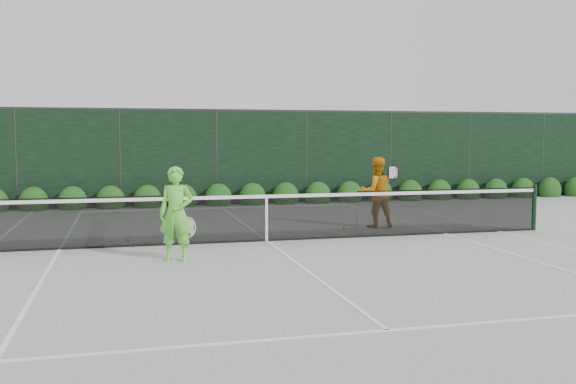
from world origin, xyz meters
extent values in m
plane|color=gray|center=(0.00, 0.00, 0.00)|extent=(80.00, 80.00, 0.00)
cylinder|color=black|center=(6.40, 0.00, 0.54)|extent=(0.10, 0.10, 1.07)
cube|color=black|center=(-4.20, 0.00, 0.51)|extent=(4.40, 0.01, 1.02)
cube|color=black|center=(0.00, 0.00, 0.48)|extent=(4.00, 0.01, 0.96)
cube|color=black|center=(4.20, 0.00, 0.51)|extent=(4.40, 0.01, 1.02)
cube|color=white|center=(0.00, 0.00, 0.94)|extent=(12.80, 0.03, 0.07)
cube|color=black|center=(0.00, 0.00, 0.02)|extent=(12.80, 0.02, 0.04)
cube|color=white|center=(0.00, 0.00, 0.46)|extent=(0.05, 0.03, 0.91)
imported|color=#5CD23D|center=(-1.99, -1.65, 0.84)|extent=(0.70, 0.56, 1.67)
torus|color=beige|center=(-1.79, -1.55, 0.57)|extent=(0.30, 0.06, 0.30)
cylinder|color=black|center=(-1.79, -1.55, 0.33)|extent=(0.10, 0.03, 0.30)
imported|color=orange|center=(3.02, 1.39, 0.85)|extent=(0.84, 0.67, 1.70)
torus|color=black|center=(3.37, 1.19, 1.33)|extent=(0.30, 0.10, 0.30)
cylinder|color=black|center=(3.37, 1.19, 1.09)|extent=(0.10, 0.03, 0.30)
cube|color=white|center=(5.49, 0.00, 0.01)|extent=(0.06, 23.77, 0.01)
cube|color=white|center=(-4.12, 0.00, 0.01)|extent=(0.06, 23.77, 0.01)
cube|color=white|center=(4.12, 0.00, 0.01)|extent=(0.06, 23.77, 0.01)
cube|color=white|center=(0.00, 11.88, 0.01)|extent=(11.03, 0.06, 0.01)
cube|color=white|center=(0.00, 6.40, 0.01)|extent=(8.23, 0.06, 0.01)
cube|color=white|center=(0.00, -6.40, 0.01)|extent=(8.23, 0.06, 0.01)
cube|color=white|center=(0.00, 0.00, 0.01)|extent=(0.06, 12.80, 0.01)
cube|color=black|center=(0.00, 7.50, 1.50)|extent=(32.00, 0.06, 3.00)
cube|color=#262826|center=(0.00, 7.50, 3.03)|extent=(32.00, 0.06, 0.06)
cylinder|color=#262826|center=(-6.00, 7.50, 1.50)|extent=(0.08, 0.08, 3.00)
cylinder|color=#262826|center=(-3.00, 7.50, 1.50)|extent=(0.08, 0.08, 3.00)
cylinder|color=#262826|center=(0.00, 7.50, 1.50)|extent=(0.08, 0.08, 3.00)
cylinder|color=#262826|center=(3.00, 7.50, 1.50)|extent=(0.08, 0.08, 3.00)
cylinder|color=#262826|center=(6.00, 7.50, 1.50)|extent=(0.08, 0.08, 3.00)
cylinder|color=#262826|center=(9.00, 7.50, 1.50)|extent=(0.08, 0.08, 3.00)
cylinder|color=#262826|center=(12.00, 7.50, 1.50)|extent=(0.08, 0.08, 3.00)
ellipsoid|color=#123D10|center=(-5.50, 7.15, 0.23)|extent=(0.86, 0.65, 0.94)
ellipsoid|color=#123D10|center=(-4.40, 7.15, 0.23)|extent=(0.86, 0.65, 0.94)
ellipsoid|color=#123D10|center=(-3.30, 7.15, 0.23)|extent=(0.86, 0.65, 0.94)
ellipsoid|color=#123D10|center=(-2.20, 7.15, 0.23)|extent=(0.86, 0.65, 0.94)
ellipsoid|color=#123D10|center=(-1.10, 7.15, 0.23)|extent=(0.86, 0.65, 0.94)
ellipsoid|color=#123D10|center=(0.00, 7.15, 0.23)|extent=(0.86, 0.65, 0.94)
ellipsoid|color=#123D10|center=(1.10, 7.15, 0.23)|extent=(0.86, 0.65, 0.94)
ellipsoid|color=#123D10|center=(2.20, 7.15, 0.23)|extent=(0.86, 0.65, 0.94)
ellipsoid|color=#123D10|center=(3.30, 7.15, 0.23)|extent=(0.86, 0.65, 0.94)
ellipsoid|color=#123D10|center=(4.40, 7.15, 0.23)|extent=(0.86, 0.65, 0.94)
ellipsoid|color=#123D10|center=(5.50, 7.15, 0.23)|extent=(0.86, 0.65, 0.94)
ellipsoid|color=#123D10|center=(6.60, 7.15, 0.23)|extent=(0.86, 0.65, 0.94)
ellipsoid|color=#123D10|center=(7.70, 7.15, 0.23)|extent=(0.86, 0.65, 0.94)
ellipsoid|color=#123D10|center=(8.80, 7.15, 0.23)|extent=(0.86, 0.65, 0.94)
ellipsoid|color=#123D10|center=(9.90, 7.15, 0.23)|extent=(0.86, 0.65, 0.94)
ellipsoid|color=#123D10|center=(11.00, 7.15, 0.23)|extent=(0.86, 0.65, 0.94)
ellipsoid|color=#123D10|center=(12.10, 7.15, 0.23)|extent=(0.86, 0.65, 0.94)
ellipsoid|color=#123D10|center=(13.20, 7.15, 0.23)|extent=(0.86, 0.65, 0.94)
sphere|color=#C9EE34|center=(-2.47, 0.08, 0.03)|extent=(0.07, 0.07, 0.07)
sphere|color=#C9EE34|center=(2.12, 1.18, 0.03)|extent=(0.07, 0.07, 0.07)
sphere|color=#C9EE34|center=(-2.83, 0.75, 0.03)|extent=(0.07, 0.07, 0.07)
camera|label=1|loc=(-2.84, -12.99, 2.20)|focal=40.00mm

